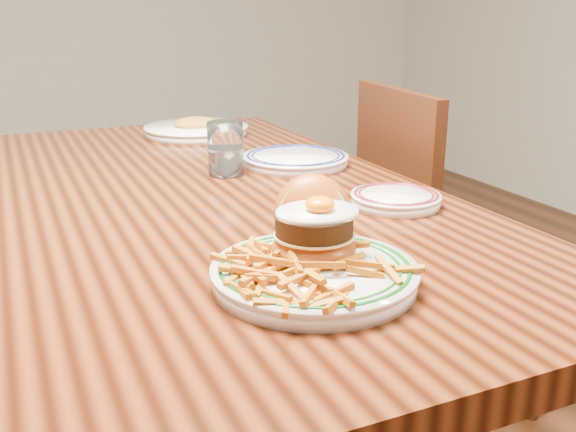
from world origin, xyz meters
name	(u,v)px	position (x,y,z in m)	size (l,w,h in m)	color
table	(208,230)	(0.00, 0.00, 0.66)	(0.85, 1.60, 0.75)	black
chair_right	(431,243)	(0.67, 0.13, 0.49)	(0.47, 0.47, 0.91)	#37190B
main_plate	(314,255)	(-0.01, -0.50, 0.79)	(0.27, 0.29, 0.13)	white
side_plate	(396,198)	(0.28, -0.25, 0.76)	(0.17, 0.17, 0.03)	white
rear_plate	(296,159)	(0.25, 0.11, 0.77)	(0.25, 0.25, 0.03)	white
water_glass	(226,152)	(0.07, 0.10, 0.80)	(0.08, 0.08, 0.12)	white
far_plate	(196,129)	(0.15, 0.56, 0.77)	(0.30, 0.30, 0.05)	white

